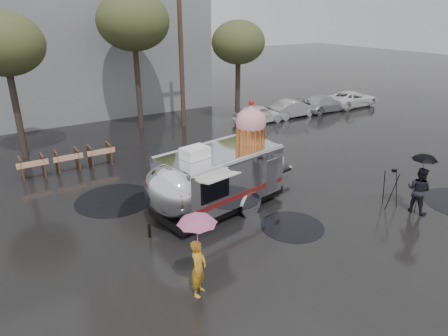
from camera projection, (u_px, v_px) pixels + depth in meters
ground at (305, 231)px, 13.56m from camera, size 120.00×120.00×0.00m
puddles at (279, 202)px, 15.61m from camera, size 14.35×10.56×0.01m
grey_building at (33, 17)px, 28.03m from camera, size 22.00×12.00×13.00m
utility_pole at (181, 52)px, 24.09m from camera, size 1.60×0.28×9.00m
tree_left at (4, 45)px, 18.27m from camera, size 3.64×3.64×6.95m
tree_mid at (133, 22)px, 23.00m from camera, size 4.20×4.20×8.03m
tree_right at (238, 43)px, 24.88m from camera, size 3.36×3.36×6.42m
barricade_row at (67, 160)px, 18.44m from camera, size 4.30×0.80×1.00m
parked_cars at (312, 104)px, 28.57m from camera, size 13.20×1.90×1.50m
airstream_trailer at (221, 173)px, 14.65m from camera, size 7.30×3.58×3.98m
person_left at (198, 268)px, 10.27m from camera, size 0.68×0.67×1.60m
umbrella_pink at (197, 229)px, 9.84m from camera, size 1.22×1.22×2.38m
person_right at (419, 190)px, 14.54m from camera, size 0.60×0.90×1.74m
umbrella_black at (424, 163)px, 14.16m from camera, size 1.08×1.08×2.29m
tripod at (392, 185)px, 14.88m from camera, size 0.61×0.62×1.55m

